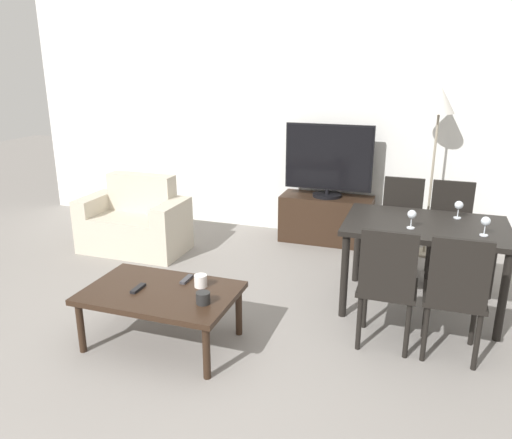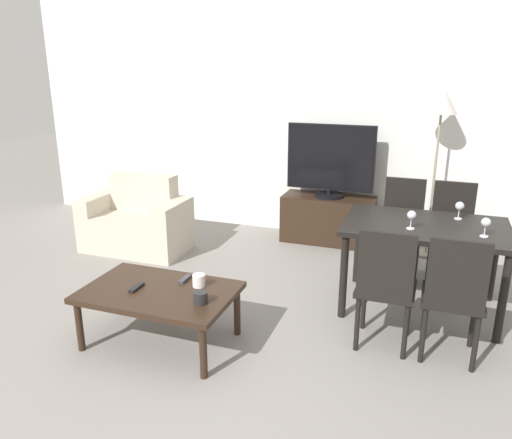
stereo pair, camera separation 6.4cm
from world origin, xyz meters
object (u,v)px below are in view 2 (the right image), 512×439
(dining_chair_far, at_px, (451,227))
(tv, at_px, (330,161))
(tv_stand, at_px, (328,219))
(remote_primary, at_px, (136,288))
(armchair, at_px, (137,223))
(floor_lamp, at_px, (441,113))
(wine_glass_center, at_px, (460,207))
(dining_chair_near_right, at_px, (454,293))
(dining_table, at_px, (425,235))
(coffee_table, at_px, (159,295))
(remote_secondary, at_px, (185,279))
(wine_glass_left, at_px, (412,216))
(cup_colored_far, at_px, (199,280))
(wine_glass_right, at_px, (486,224))
(cup_white_near, at_px, (201,298))
(dining_chair_far_left, at_px, (402,222))
(dining_chair_near, at_px, (386,283))

(dining_chair_far, bearing_deg, tv, 154.56)
(tv_stand, xyz_separation_m, remote_primary, (-0.84, -2.56, 0.16))
(armchair, bearing_deg, tv, 26.20)
(floor_lamp, distance_m, wine_glass_center, 1.25)
(dining_chair_near_right, bearing_deg, dining_chair_far, 90.00)
(dining_table, height_order, wine_glass_center, wine_glass_center)
(coffee_table, bearing_deg, dining_chair_far, 44.44)
(dining_table, height_order, remote_secondary, dining_table)
(dining_chair_near_right, relative_size, wine_glass_left, 6.20)
(cup_colored_far, distance_m, wine_glass_right, 2.11)
(tv_stand, bearing_deg, remote_primary, -108.09)
(tv, xyz_separation_m, coffee_table, (-0.68, -2.51, -0.55))
(cup_white_near, bearing_deg, wine_glass_right, 31.82)
(tv_stand, xyz_separation_m, coffee_table, (-0.68, -2.52, 0.11))
(tv_stand, height_order, wine_glass_left, wine_glass_left)
(dining_chair_far_left, bearing_deg, wine_glass_center, -47.46)
(tv, xyz_separation_m, dining_chair_far_left, (0.83, -0.60, -0.42))
(dining_chair_far_left, height_order, wine_glass_left, dining_chair_far_left)
(dining_chair_near, relative_size, dining_chair_far, 1.00)
(remote_primary, relative_size, cup_colored_far, 1.64)
(armchair, xyz_separation_m, dining_chair_near_right, (3.15, -1.13, 0.21))
(dining_chair_far_left, bearing_deg, dining_table, -73.21)
(dining_table, distance_m, floor_lamp, 1.53)
(armchair, height_order, tv, tv)
(tv_stand, height_order, dining_chair_far, dining_chair_far)
(tv, relative_size, wine_glass_left, 6.52)
(wine_glass_left, distance_m, wine_glass_right, 0.52)
(armchair, height_order, coffee_table, armchair)
(floor_lamp, bearing_deg, wine_glass_right, -75.26)
(dining_table, relative_size, remote_secondary, 8.36)
(dining_chair_far, distance_m, wine_glass_right, 0.97)
(armchair, distance_m, dining_chair_near_right, 3.35)
(coffee_table, distance_m, dining_chair_far, 2.73)
(dining_chair_far, xyz_separation_m, cup_colored_far, (-1.71, -1.76, -0.04))
(tv, bearing_deg, dining_table, -51.75)
(armchair, relative_size, dining_chair_near, 1.22)
(armchair, bearing_deg, coffee_table, -52.83)
(armchair, distance_m, remote_primary, 1.94)
(armchair, height_order, dining_chair_far, dining_chair_far)
(tv_stand, bearing_deg, armchair, -153.74)
(tv_stand, relative_size, coffee_table, 0.95)
(remote_secondary, distance_m, wine_glass_left, 1.77)
(armchair, bearing_deg, dining_chair_near, -22.64)
(tv, xyz_separation_m, cup_colored_far, (-0.44, -2.36, -0.46))
(remote_primary, bearing_deg, dining_table, 33.00)
(coffee_table, relative_size, cup_white_near, 11.19)
(cup_white_near, bearing_deg, remote_primary, 175.49)
(tv, xyz_separation_m, floor_lamp, (1.07, -0.05, 0.56))
(dining_chair_far_left, distance_m, cup_white_near, 2.30)
(dining_chair_near, distance_m, wine_glass_left, 0.66)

